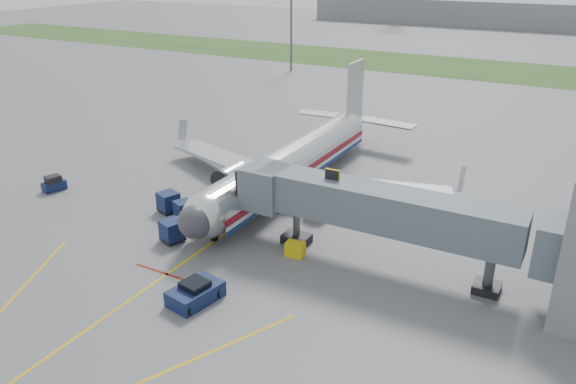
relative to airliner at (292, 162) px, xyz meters
The scene contains 15 objects.
ground 15.48m from the airliner, 90.01° to the right, with size 400.00×400.00×0.00m, color #565659.
grass_strip 74.80m from the airliner, 90.00° to the left, with size 300.00×25.00×0.01m, color #2D4C1E.
apron_markings 22.80m from the airliner, 90.01° to the right, with size 21.52×50.00×0.01m.
airliner is the anchor object (origin of this frame).
jet_bridge 16.54m from the airliner, 38.56° to the right, with size 25.30×4.00×6.90m.
light_mast_left 62.96m from the airliner, 118.72° to the left, with size 2.00×0.44×20.40m.
distant_terminal 155.08m from the airliner, 93.70° to the left, with size 120.00×14.00×8.00m, color slate.
pushback_tug 21.44m from the airliner, 79.21° to the right, with size 2.83×3.97×1.51m.
baggage_tug 23.76m from the airliner, 148.96° to the right, with size 1.68×2.41×1.53m.
baggage_cart_a 15.33m from the airliner, 101.37° to the right, with size 2.12×2.12×1.79m.
baggage_cart_b 12.82m from the airliner, 123.61° to the right, with size 2.18×2.18×1.83m.
baggage_cart_c 12.22m from the airliner, 113.97° to the right, with size 1.98×1.98×1.62m.
belt_loader 3.41m from the airliner, 162.49° to the left, with size 2.23×3.80×1.80m.
ground_power_cart 14.23m from the airliner, 60.44° to the right, with size 1.51×1.07×1.15m.
ramp_worker 14.42m from the airliner, 102.11° to the right, with size 0.66×0.44×1.82m, color #B4DB19.
Camera 1 is at (25.01, -30.83, 21.58)m, focal length 35.00 mm.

